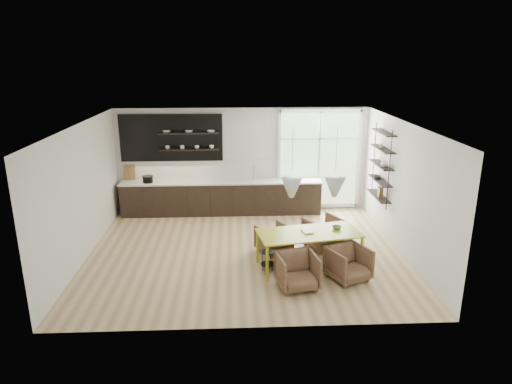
% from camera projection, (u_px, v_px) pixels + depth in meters
% --- Properties ---
extents(room, '(7.02, 6.01, 2.91)m').
position_uv_depth(room, '(268.00, 177.00, 11.00)').
color(room, '#D7B684').
rests_on(room, ground).
extents(kitchen_run, '(5.54, 0.69, 2.75)m').
position_uv_depth(kitchen_run, '(218.00, 192.00, 12.71)').
color(kitchen_run, black).
rests_on(kitchen_run, ground).
extents(right_shelving, '(0.26, 1.22, 1.90)m').
position_uv_depth(right_shelving, '(381.00, 167.00, 11.14)').
color(right_shelving, black).
rests_on(right_shelving, ground).
extents(dining_table, '(2.23, 1.29, 0.76)m').
position_uv_depth(dining_table, '(309.00, 235.00, 9.44)').
color(dining_table, '#A6B41D').
rests_on(dining_table, ground).
extents(armchair_back_left, '(0.92, 0.93, 0.62)m').
position_uv_depth(armchair_back_left, '(274.00, 239.00, 10.28)').
color(armchair_back_left, brown).
rests_on(armchair_back_left, ground).
extents(armchair_back_right, '(1.04, 1.04, 0.71)m').
position_uv_depth(armchair_back_right, '(323.00, 232.00, 10.51)').
color(armchair_back_right, brown).
rests_on(armchair_back_right, ground).
extents(armchair_front_left, '(0.86, 0.87, 0.68)m').
position_uv_depth(armchair_front_left, '(297.00, 271.00, 8.68)').
color(armchair_front_left, brown).
rests_on(armchair_front_left, ground).
extents(armchair_front_right, '(0.97, 0.98, 0.68)m').
position_uv_depth(armchair_front_right, '(348.00, 263.00, 9.00)').
color(armchair_front_right, brown).
rests_on(armchair_front_right, ground).
extents(wire_stool, '(0.32, 0.32, 0.40)m').
position_uv_depth(wire_stool, '(268.00, 258.00, 9.44)').
color(wire_stool, black).
rests_on(wire_stool, ground).
extents(table_book, '(0.27, 0.33, 0.03)m').
position_uv_depth(table_book, '(302.00, 232.00, 9.44)').
color(table_book, white).
rests_on(table_book, dining_table).
extents(table_bowl, '(0.25, 0.25, 0.06)m').
position_uv_depth(table_bowl, '(337.00, 228.00, 9.61)').
color(table_bowl, '#5B8250').
rests_on(table_bowl, dining_table).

